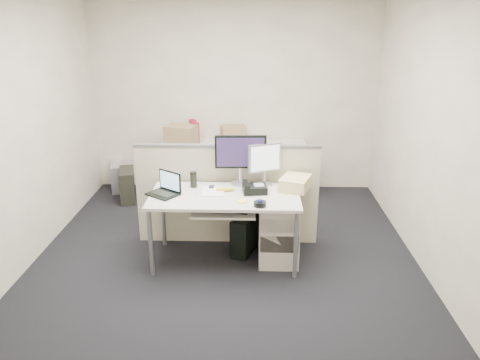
{
  "coord_description": "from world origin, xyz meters",
  "views": [
    {
      "loc": [
        0.29,
        -4.35,
        2.44
      ],
      "look_at": [
        0.15,
        0.15,
        0.84
      ],
      "focal_mm": 35.0,
      "sensor_mm": 36.0,
      "label": 1
    }
  ],
  "objects_px": {
    "desk_phone": "(255,189)",
    "laptop": "(162,185)",
    "monitor_main": "(241,160)",
    "desk": "(225,201)"
  },
  "relations": [
    {
      "from": "monitor_main",
      "to": "desk_phone",
      "type": "distance_m",
      "value": 0.36
    },
    {
      "from": "monitor_main",
      "to": "laptop",
      "type": "height_order",
      "value": "monitor_main"
    },
    {
      "from": "monitor_main",
      "to": "desk_phone",
      "type": "xyz_separation_m",
      "value": [
        0.15,
        -0.24,
        -0.23
      ]
    },
    {
      "from": "laptop",
      "to": "desk",
      "type": "bearing_deg",
      "value": 37.75
    },
    {
      "from": "laptop",
      "to": "desk_phone",
      "type": "height_order",
      "value": "laptop"
    },
    {
      "from": "desk",
      "to": "monitor_main",
      "type": "xyz_separation_m",
      "value": [
        0.15,
        0.32,
        0.33
      ]
    },
    {
      "from": "monitor_main",
      "to": "desk",
      "type": "bearing_deg",
      "value": -117.81
    },
    {
      "from": "monitor_main",
      "to": "desk_phone",
      "type": "height_order",
      "value": "monitor_main"
    },
    {
      "from": "desk_phone",
      "to": "laptop",
      "type": "bearing_deg",
      "value": 178.37
    },
    {
      "from": "desk",
      "to": "laptop",
      "type": "xyz_separation_m",
      "value": [
        -0.62,
        -0.02,
        0.18
      ]
    }
  ]
}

